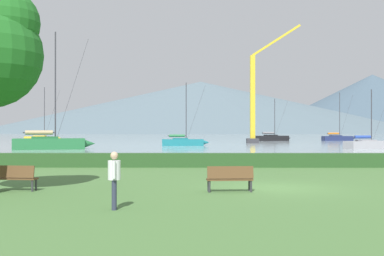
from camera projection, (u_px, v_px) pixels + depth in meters
name	position (u px, v px, depth m)	size (l,w,h in m)	color
ground_plane	(274.00, 188.00, 19.47)	(1000.00, 1000.00, 0.00)	#477038
harbor_water	(206.00, 137.00, 156.46)	(320.00, 246.00, 0.00)	#8C9EA3
hedge_line	(246.00, 160.00, 30.47)	(80.00, 1.20, 0.83)	#284C23
sailboat_slip_0	(50.00, 142.00, 57.74)	(9.38, 4.77, 13.63)	#236B38
sailboat_slip_2	(369.00, 144.00, 59.53)	(6.71, 3.86, 7.08)	#9E9EA3
sailboat_slip_3	(183.00, 142.00, 70.50)	(6.78, 2.40, 8.92)	#19707A
sailboat_slip_4	(42.00, 138.00, 95.81)	(7.24, 2.66, 10.40)	gold
sailboat_slip_5	(273.00, 138.00, 101.94)	(7.64, 4.35, 8.60)	black
sailboat_slip_7	(338.00, 138.00, 102.33)	(7.08, 2.80, 9.86)	navy
park_bench_near_path	(14.00, 177.00, 18.55)	(1.70, 0.65, 0.95)	brown
park_bench_under_tree	(230.00, 177.00, 18.22)	(1.72, 0.61, 0.95)	brown
person_seated_viewer	(114.00, 175.00, 14.22)	(0.36, 0.57, 1.65)	#2D3347
dock_crane	(255.00, 102.00, 83.82)	(9.06, 2.00, 19.96)	#333338
distant_hill_west_ridge	(372.00, 103.00, 422.19)	(199.05, 199.05, 48.84)	#425666
distant_hill_central_peak	(201.00, 107.00, 409.84)	(348.79, 348.79, 41.59)	slate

